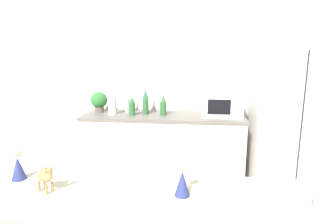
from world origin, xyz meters
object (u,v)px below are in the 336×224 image
potted_plant (99,101)px  wise_man_figurine_crimson (18,166)px  microwave (221,104)px  wise_man_figurine_blue (182,181)px  refrigerator (289,122)px  back_bottle_1 (132,106)px  paper_towel_roll (112,104)px  camel_figurine (45,176)px  back_bottle_0 (145,102)px  back_bottle_3 (163,105)px  back_bottle_2 (145,103)px  back_bottle_4 (127,102)px

potted_plant → wise_man_figurine_crimson: (0.33, -2.04, -0.03)m
microwave → wise_man_figurine_blue: bearing=-99.8°
refrigerator → back_bottle_1: 1.90m
paper_towel_roll → wise_man_figurine_blue: size_ratio=1.52×
camel_figurine → back_bottle_1: bearing=92.2°
potted_plant → back_bottle_1: potted_plant is taller
potted_plant → wise_man_figurine_blue: potted_plant is taller
potted_plant → wise_man_figurine_crimson: bearing=-80.8°
microwave → wise_man_figurine_crimson: (-1.24, -2.01, -0.02)m
paper_towel_roll → back_bottle_0: size_ratio=0.85×
microwave → back_bottle_3: bearing=-175.5°
refrigerator → back_bottle_2: 1.74m
back_bottle_1 → back_bottle_4: bearing=121.3°
refrigerator → paper_towel_roll: 2.16m
paper_towel_roll → back_bottle_4: back_bottle_4 is taller
refrigerator → back_bottle_0: 1.77m
back_bottle_1 → back_bottle_2: bearing=26.5°
paper_towel_roll → microwave: bearing=3.3°
back_bottle_1 → wise_man_figurine_crimson: (-0.14, -1.91, 0.01)m
back_bottle_3 → wise_man_figurine_crimson: size_ratio=1.50×
paper_towel_roll → back_bottle_2: (0.42, 0.05, 0.02)m
back_bottle_4 → wise_man_figurine_crimson: bearing=-91.0°
paper_towel_roll → microwave: size_ratio=0.54×
potted_plant → back_bottle_4: bearing=5.7°
refrigerator → camel_figurine: size_ratio=12.33×
camel_figurine → wise_man_figurine_blue: 0.66m
back_bottle_4 → wise_man_figurine_blue: (0.84, -2.15, -0.01)m
camel_figurine → microwave: bearing=64.4°
refrigerator → paper_towel_roll: (-2.15, 0.01, 0.17)m
potted_plant → back_bottle_4: (0.37, 0.04, -0.01)m
back_bottle_3 → back_bottle_4: 0.50m
refrigerator → back_bottle_1: (-1.89, -0.02, 0.16)m
refrigerator → potted_plant: refrigerator is taller
microwave → back_bottle_4: bearing=176.8°
back_bottle_0 → camel_figurine: bearing=-91.4°
back_bottle_4 → back_bottle_2: bearing=-20.3°
microwave → back_bottle_0: (-0.97, 0.08, 0.01)m
back_bottle_0 → back_bottle_1: bearing=-125.7°
potted_plant → back_bottle_1: (0.47, -0.14, -0.03)m
wise_man_figurine_blue → back_bottle_3: bearing=100.0°
microwave → camel_figurine: 2.36m
back_bottle_1 → back_bottle_4: 0.20m
back_bottle_1 → wise_man_figurine_crimson: size_ratio=1.43×
back_bottle_2 → camel_figurine: size_ratio=2.18×
back_bottle_1 → wise_man_figurine_crimson: back_bottle_1 is taller
back_bottle_2 → back_bottle_1: bearing=-153.5°
microwave → back_bottle_1: bearing=-174.5°
back_bottle_0 → potted_plant: bearing=-175.4°
refrigerator → wise_man_figurine_crimson: size_ratio=9.87×
back_bottle_1 → back_bottle_2: size_ratio=0.82×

